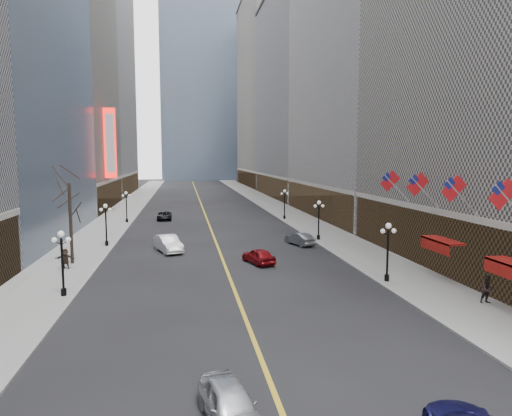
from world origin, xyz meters
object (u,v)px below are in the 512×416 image
object	(u,v)px
streetlamp_east_3	(285,201)
car_sb_far	(300,239)
streetlamp_west_1	(62,256)
car_nb_far	(164,216)
car_nb_near	(230,405)
car_nb_mid	(168,244)
streetlamp_west_3	(126,203)
streetlamp_west_2	(106,220)
car_sb_mid	(258,256)
streetlamp_east_1	(388,246)
streetlamp_east_2	(319,216)

from	to	relation	value
streetlamp_east_3	car_sb_far	world-z (taller)	streetlamp_east_3
streetlamp_west_1	car_nb_far	bearing A→B (deg)	82.22
car_nb_near	car_nb_mid	bearing A→B (deg)	84.90
car_nb_mid	car_nb_near	bearing A→B (deg)	-102.77
car_nb_near	streetlamp_west_1	bearing A→B (deg)	109.53
car_sb_far	streetlamp_west_3	bearing A→B (deg)	-64.38
streetlamp_west_2	car_nb_near	size ratio (longest dim) A/B	1.05
car_sb_mid	car_sb_far	xyz separation A→B (m)	(5.91, 7.98, -0.02)
car_nb_near	car_nb_far	size ratio (longest dim) A/B	0.92
streetlamp_west_2	streetlamp_east_3	bearing A→B (deg)	37.33
car_nb_far	car_nb_mid	bearing A→B (deg)	-87.31
car_nb_mid	streetlamp_east_1	bearing A→B (deg)	-58.98
streetlamp_west_3	streetlamp_west_2	bearing A→B (deg)	-90.00
streetlamp_west_1	car_nb_mid	size ratio (longest dim) A/B	0.88
car_nb_near	streetlamp_east_3	bearing A→B (deg)	64.41
streetlamp_west_1	car_sb_mid	bearing A→B (deg)	27.84
streetlamp_west_3	car_nb_near	world-z (taller)	streetlamp_west_3
streetlamp_west_2	car_nb_far	distance (m)	21.48
streetlamp_east_3	car_nb_far	distance (m)	18.64
streetlamp_west_2	car_nb_mid	xyz separation A→B (m)	(6.63, -3.56, -2.06)
streetlamp_west_2	car_nb_near	bearing A→B (deg)	-74.22
car_nb_far	car_sb_far	xyz separation A→B (m)	(15.51, -22.86, 0.03)
streetlamp_east_2	car_nb_near	distance (m)	37.38
streetlamp_east_1	car_sb_mid	size ratio (longest dim) A/B	1.09
car_sb_far	streetlamp_east_1	bearing A→B (deg)	79.76
streetlamp_east_3	car_sb_mid	distance (m)	29.54
car_nb_near	car_sb_mid	distance (m)	25.06
streetlamp_east_1	streetlamp_west_1	bearing A→B (deg)	180.00
streetlamp_east_1	car_nb_mid	size ratio (longest dim) A/B	0.88
streetlamp_west_2	car_nb_mid	distance (m)	7.81
streetlamp_east_1	streetlamp_west_2	bearing A→B (deg)	142.67
streetlamp_east_2	streetlamp_west_1	world-z (taller)	same
car_nb_mid	car_sb_mid	xyz separation A→B (m)	(8.25, -6.58, -0.13)
streetlamp_west_1	car_nb_mid	xyz separation A→B (m)	(6.63, 14.44, -2.06)
car_nb_mid	car_sb_far	xyz separation A→B (m)	(14.17, 1.39, -0.15)
car_nb_near	streetlamp_west_2	bearing A→B (deg)	94.87
streetlamp_east_1	car_sb_mid	world-z (taller)	streetlamp_east_1
car_nb_mid	car_nb_far	world-z (taller)	car_nb_mid
streetlamp_east_3	car_nb_near	xyz separation A→B (m)	(-13.80, -52.68, -2.17)
streetlamp_east_1	car_sb_far	bearing A→B (deg)	100.03
streetlamp_east_1	car_nb_near	bearing A→B (deg)	-129.61
streetlamp_west_1	car_nb_mid	distance (m)	16.03
streetlamp_west_3	streetlamp_east_1	bearing A→B (deg)	-56.75
streetlamp_east_2	streetlamp_west_3	distance (m)	29.68
car_sb_mid	streetlamp_west_1	bearing A→B (deg)	9.22
streetlamp_east_1	streetlamp_east_3	distance (m)	36.00
streetlamp_west_1	car_nb_mid	world-z (taller)	streetlamp_west_1
streetlamp_east_2	streetlamp_east_3	world-z (taller)	same
streetlamp_east_2	streetlamp_west_3	size ratio (longest dim) A/B	1.00
streetlamp_east_1	car_sb_far	size ratio (longest dim) A/B	1.08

